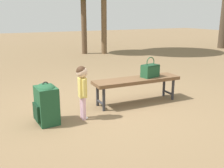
# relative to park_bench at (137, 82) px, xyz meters

# --- Properties ---
(ground_plane) EXTENTS (40.00, 40.00, 0.00)m
(ground_plane) POSITION_rel_park_bench_xyz_m (0.58, 0.03, -0.39)
(ground_plane) COLOR brown
(ground_plane) RESTS_ON ground
(park_bench) EXTENTS (1.61, 0.46, 0.45)m
(park_bench) POSITION_rel_park_bench_xyz_m (0.00, 0.00, 0.00)
(park_bench) COLOR brown
(park_bench) RESTS_ON ground
(handbag) EXTENTS (0.35, 0.24, 0.37)m
(handbag) POSITION_rel_park_bench_xyz_m (-0.27, 0.01, 0.18)
(handbag) COLOR #1E4C2D
(handbag) RESTS_ON park_bench
(child_standing) EXTENTS (0.17, 0.22, 0.82)m
(child_standing) POSITION_rel_park_bench_xyz_m (1.13, 0.28, 0.15)
(child_standing) COLOR #E5B2C6
(child_standing) RESTS_ON ground
(backpack_large) EXTENTS (0.35, 0.39, 0.63)m
(backpack_large) POSITION_rel_park_bench_xyz_m (1.66, 0.19, -0.08)
(backpack_large) COLOR #1E4C2D
(backpack_large) RESTS_ON ground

